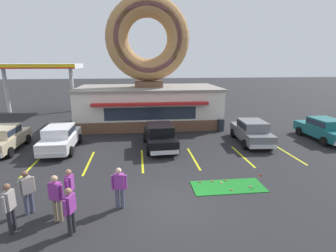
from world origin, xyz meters
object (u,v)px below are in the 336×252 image
Objects in this scene: trash_bin at (221,125)px; pedestrian_leather_jacket_man at (119,186)px; golf_ball at (221,184)px; pedestrian_hooded_kid at (70,209)px; car_black at (160,135)px; car_grey at (252,131)px; pedestrian_beanie_man at (56,196)px; car_teal at (324,128)px; pedestrian_crossing_woman at (9,205)px; car_champagne at (3,138)px; pedestrian_blue_sweater_man at (27,190)px; pedestrian_clipboard_woman at (70,188)px; putting_flag_pin at (260,178)px; car_white at (60,137)px.

pedestrian_leather_jacket_man is at bearing -124.58° from trash_bin.
pedestrian_hooded_kid is (-5.96, -2.79, 0.86)m from golf_ball.
car_black is at bearing 66.84° from pedestrian_hooded_kid.
pedestrian_beanie_man is at bearing -142.94° from car_grey.
car_teal is (5.43, 0.05, 0.00)m from car_grey.
pedestrian_beanie_man reaches higher than pedestrian_crossing_woman.
pedestrian_hooded_kid is 0.99× the size of pedestrian_leather_jacket_man.
car_champagne is (-12.18, 6.22, 0.82)m from golf_ball.
golf_ball is 7.99m from pedestrian_blue_sweater_man.
car_grey is 12.77m from pedestrian_clipboard_woman.
car_grey is 13.42m from pedestrian_beanie_man.
pedestrian_blue_sweater_man is (-11.91, -7.45, 0.08)m from car_grey.
putting_flag_pin is 0.12× the size of car_white.
car_champagne is 1.00× the size of car_teal.
pedestrian_crossing_woman reaches higher than pedestrian_blue_sweater_man.
car_black is 2.81× the size of pedestrian_hooded_kid.
golf_ball is 4.76m from pedestrian_leather_jacket_man.
car_black is 11.84m from car_teal.
pedestrian_leather_jacket_man is at bearing -0.09° from pedestrian_blue_sweater_man.
pedestrian_leather_jacket_man is at bearing 17.41° from pedestrian_crossing_woman.
car_white is 8.25m from pedestrian_beanie_man.
car_grey is at bearing 55.98° from golf_ball.
pedestrian_clipboard_woman is at bearing 34.85° from pedestrian_crossing_woman.
pedestrian_crossing_woman reaches higher than pedestrian_hooded_kid.
pedestrian_beanie_man is at bearing -113.86° from pedestrian_clipboard_woman.
golf_ball is 0.01× the size of car_teal.
golf_ball is at bearing -107.64° from trash_bin.
pedestrian_clipboard_woman reaches higher than car_black.
pedestrian_blue_sweater_man is 15.34m from trash_bin.
car_teal is at bearing -27.22° from trash_bin.
car_teal is (11.84, 0.40, 0.00)m from car_black.
car_champagne is at bearing 177.13° from car_black.
car_black is 8.85m from pedestrian_beanie_man.
trash_bin is at bearing 82.35° from putting_flag_pin.
car_grey reaches higher than trash_bin.
golf_ball is at bearing 11.97° from pedestrian_clipboard_woman.
pedestrian_crossing_woman is (-0.12, -1.09, 0.03)m from pedestrian_blue_sweater_man.
pedestrian_beanie_man is (5.57, -8.24, 0.11)m from car_champagne.
pedestrian_leather_jacket_man is (4.19, -7.37, 0.05)m from car_white.
pedestrian_hooded_kid is at bearing -161.90° from putting_flag_pin.
car_white is (-12.76, -0.09, 0.00)m from car_grey.
car_grey is at bearing 3.06° from car_black.
pedestrian_blue_sweater_man is at bearing -147.97° from car_grey.
pedestrian_hooded_kid is (1.86, -1.41, -0.04)m from pedestrian_blue_sweater_man.
pedestrian_clipboard_woman reaches higher than pedestrian_leather_jacket_man.
pedestrian_hooded_kid reaches higher than car_teal.
car_grey is 12.76m from car_white.
car_champagne is at bearing 179.47° from car_grey.
pedestrian_blue_sweater_man is (0.85, -7.36, 0.08)m from car_white.
car_teal is at bearing 26.21° from pedestrian_crossing_woman.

